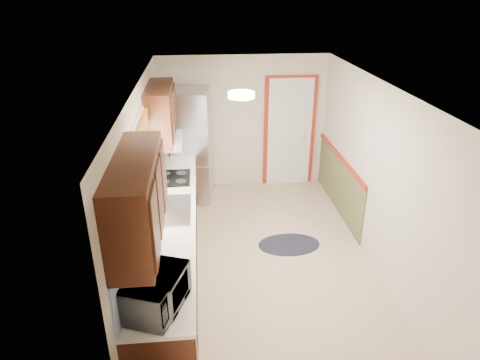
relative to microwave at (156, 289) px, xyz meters
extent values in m
cube|color=tan|center=(1.20, 1.95, -1.14)|extent=(3.20, 5.20, 0.12)
cube|color=white|center=(1.20, 1.95, 1.26)|extent=(3.20, 5.20, 0.12)
cube|color=beige|center=(1.20, 4.45, 0.06)|extent=(3.20, 0.10, 2.40)
cube|color=beige|center=(1.20, -0.55, 0.06)|extent=(3.20, 0.10, 2.40)
cube|color=beige|center=(-0.30, 1.95, 0.06)|extent=(0.10, 5.20, 2.40)
cube|color=beige|center=(2.70, 1.95, 0.06)|extent=(0.10, 5.20, 2.40)
cube|color=#39180D|center=(0.00, 1.65, -0.69)|extent=(0.60, 4.00, 0.90)
cube|color=white|center=(0.01, 1.65, -0.22)|extent=(0.63, 4.00, 0.04)
cube|color=#6293EE|center=(-0.29, 1.65, 0.07)|extent=(0.02, 4.00, 0.55)
cube|color=#39180D|center=(-0.12, 0.35, 0.68)|extent=(0.35, 1.40, 0.75)
cube|color=#39180D|center=(-0.12, 3.05, 0.68)|extent=(0.35, 1.20, 0.75)
cube|color=white|center=(-0.29, 1.75, 0.48)|extent=(0.02, 1.00, 0.90)
cube|color=#B53B21|center=(-0.24, 1.75, 0.83)|extent=(0.05, 1.12, 0.24)
cube|color=#B7B7BC|center=(0.01, 1.75, -0.20)|extent=(0.52, 0.82, 0.02)
cube|color=white|center=(-0.07, 3.10, 0.23)|extent=(0.45, 0.60, 0.15)
cube|color=maroon|center=(2.05, 4.42, -0.14)|extent=(0.94, 0.05, 2.08)
cube|color=white|center=(2.05, 4.39, -0.14)|extent=(0.80, 0.04, 2.00)
cube|color=#4E542F|center=(2.69, 3.30, -0.69)|extent=(0.02, 2.30, 0.90)
cube|color=maroon|center=(2.67, 3.30, -0.22)|extent=(0.04, 2.30, 0.06)
cylinder|color=#FFD88C|center=(0.90, 1.75, 1.22)|extent=(0.30, 0.30, 0.06)
imported|color=white|center=(0.00, 0.00, 0.00)|extent=(0.52, 0.68, 0.41)
cube|color=#B7B7BC|center=(0.18, 4.00, -0.18)|extent=(0.89, 0.84, 1.92)
cylinder|color=black|center=(-0.09, 3.59, -0.28)|extent=(0.02, 0.02, 1.35)
ellipsoid|color=black|center=(1.66, 2.26, -1.14)|extent=(0.92, 0.61, 0.01)
cube|color=black|center=(0.01, 2.70, -0.20)|extent=(0.49, 0.58, 0.02)
camera|label=1|loc=(0.43, -2.94, 2.34)|focal=32.00mm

